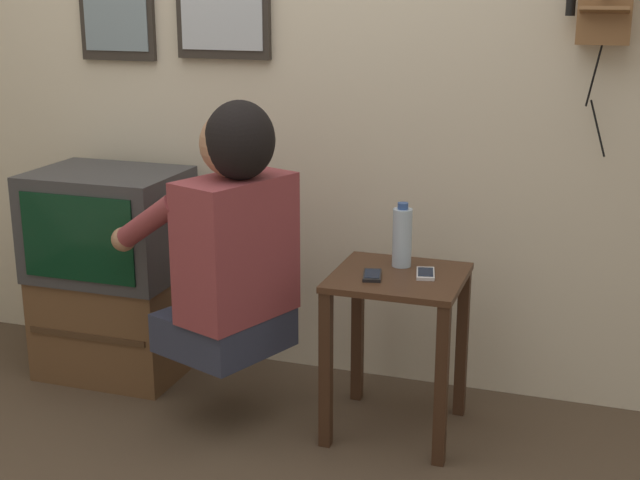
{
  "coord_description": "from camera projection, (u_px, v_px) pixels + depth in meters",
  "views": [
    {
      "loc": [
        1.14,
        -2.27,
        1.53
      ],
      "look_at": [
        0.21,
        0.49,
        0.69
      ],
      "focal_mm": 50.0,
      "sensor_mm": 36.0,
      "label": 1
    }
  ],
  "objects": [
    {
      "name": "person",
      "position": [
        231.0,
        235.0,
        3.03
      ],
      "size": [
        0.64,
        0.57,
        0.89
      ],
      "rotation": [
        0.0,
        0.0,
        1.2
      ],
      "color": "#2D3347",
      "rests_on": "ground_plane"
    },
    {
      "name": "tv_stand",
      "position": [
        118.0,
        322.0,
        3.63
      ],
      "size": [
        0.56,
        0.45,
        0.41
      ],
      "color": "brown",
      "rests_on": "ground_plane"
    },
    {
      "name": "water_bottle",
      "position": [
        402.0,
        237.0,
        3.09
      ],
      "size": [
        0.07,
        0.07,
        0.23
      ],
      "color": "#ADC6DB",
      "rests_on": "side_table"
    },
    {
      "name": "cell_phone_held",
      "position": [
        372.0,
        275.0,
        3.0
      ],
      "size": [
        0.09,
        0.13,
        0.01
      ],
      "rotation": [
        0.0,
        0.0,
        0.23
      ],
      "color": "black",
      "rests_on": "side_table"
    },
    {
      "name": "side_table",
      "position": [
        397.0,
        314.0,
        3.07
      ],
      "size": [
        0.44,
        0.43,
        0.58
      ],
      "color": "#422819",
      "rests_on": "ground_plane"
    },
    {
      "name": "television",
      "position": [
        108.0,
        224.0,
        3.49
      ],
      "size": [
        0.57,
        0.44,
        0.42
      ],
      "color": "#38383A",
      "rests_on": "tv_stand"
    },
    {
      "name": "wall_back",
      "position": [
        310.0,
        54.0,
        3.39
      ],
      "size": [
        6.8,
        0.05,
        2.55
      ],
      "color": "beige",
      "rests_on": "ground_plane"
    },
    {
      "name": "cell_phone_spare",
      "position": [
        425.0,
        273.0,
        3.02
      ],
      "size": [
        0.09,
        0.13,
        0.01
      ],
      "rotation": [
        0.0,
        0.0,
        0.22
      ],
      "color": "silver",
      "rests_on": "side_table"
    }
  ]
}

